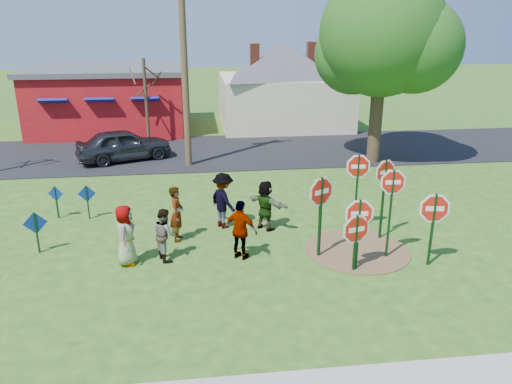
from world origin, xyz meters
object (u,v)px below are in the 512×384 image
stop_sign_c (392,193)px  person_a (126,235)px  leafy_tree (385,40)px  stop_sign_b (358,174)px  utility_pole (184,52)px  stop_sign_a (359,219)px  stop_sign_d (385,179)px  person_b (177,214)px  suv (124,145)px

stop_sign_c → person_a: bearing=178.8°
person_a → leafy_tree: 15.31m
stop_sign_b → utility_pole: (-5.52, 8.64, 3.29)m
stop_sign_a → stop_sign_c: (1.13, 0.59, 0.50)m
stop_sign_a → stop_sign_d: size_ratio=0.81×
person_a → person_b: (1.41, 1.48, 0.00)m
suv → leafy_tree: (12.35, -1.78, 4.97)m
stop_sign_a → suv: (-7.92, 12.48, -0.70)m
stop_sign_b → person_a: 7.48m
person_b → leafy_tree: size_ratio=0.20×
person_b → utility_pole: utility_pole is taller
stop_sign_d → stop_sign_c: bearing=-124.7°
stop_sign_d → utility_pole: 11.65m
stop_sign_b → stop_sign_c: size_ratio=0.97×
stop_sign_b → person_b: stop_sign_b is taller
stop_sign_a → leafy_tree: (4.43, 10.70, 4.27)m
stop_sign_a → utility_pole: bearing=116.6°
person_a → person_b: bearing=-38.7°
stop_sign_d → person_a: (-7.89, -0.78, -1.11)m
stop_sign_b → person_b: bearing=-174.9°
utility_pole → leafy_tree: 9.21m
stop_sign_b → person_a: size_ratio=1.55×
person_a → utility_pole: utility_pole is taller
person_b → stop_sign_b: bearing=-83.4°
utility_pole → person_b: bearing=-92.1°
utility_pole → stop_sign_a: bearing=-67.1°
stop_sign_d → person_b: 6.61m
leafy_tree → stop_sign_c: bearing=-108.1°
stop_sign_c → suv: bearing=130.1°
stop_sign_a → stop_sign_d: (1.41, 1.90, 0.49)m
stop_sign_a → person_a: stop_sign_a is taller
stop_sign_c → person_b: 6.61m
stop_sign_c → stop_sign_d: bearing=80.7°
stop_sign_a → stop_sign_b: (0.77, 2.59, 0.50)m
utility_pole → person_a: bearing=-99.7°
stop_sign_c → stop_sign_d: stop_sign_c is taller
leafy_tree → suv: bearing=171.8°
person_a → utility_pole: bearing=-4.8°
stop_sign_a → stop_sign_c: size_ratio=0.78×
person_a → stop_sign_b: bearing=-73.6°
stop_sign_a → stop_sign_b: stop_sign_b is taller
person_a → suv: size_ratio=0.39×
stop_sign_a → suv: stop_sign_a is taller
stop_sign_a → utility_pole: size_ratio=0.22×
person_b → stop_sign_c: bearing=-101.3°
suv → stop_sign_a: bearing=-169.0°
stop_sign_c → person_a: 7.71m
person_a → person_b: same height
stop_sign_a → utility_pole: (-4.75, 11.23, 3.78)m
person_b → leafy_tree: (9.49, 8.09, 4.89)m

